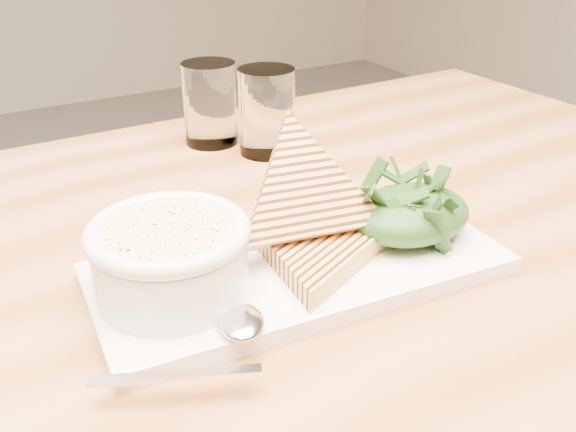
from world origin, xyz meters
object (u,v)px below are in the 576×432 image
soup_bowl (171,266)px  table_top (287,267)px  platter (300,268)px  glass_near (267,112)px  glass_far (210,104)px

soup_bowl → table_top: bearing=16.0°
platter → table_top: bearing=72.5°
soup_bowl → platter: bearing=-5.1°
glass_near → table_top: bearing=-114.1°
platter → glass_near: (0.12, 0.27, 0.05)m
platter → glass_far: bearing=78.6°
table_top → soup_bowl: 0.14m
soup_bowl → glass_far: size_ratio=1.14×
table_top → glass_far: size_ratio=11.50×
table_top → glass_near: 0.26m
glass_near → glass_far: bearing=124.6°
table_top → glass_far: 0.31m
platter → soup_bowl: size_ratio=2.93×
table_top → glass_near: (0.10, 0.22, 0.07)m
soup_bowl → glass_far: (0.18, 0.33, 0.01)m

